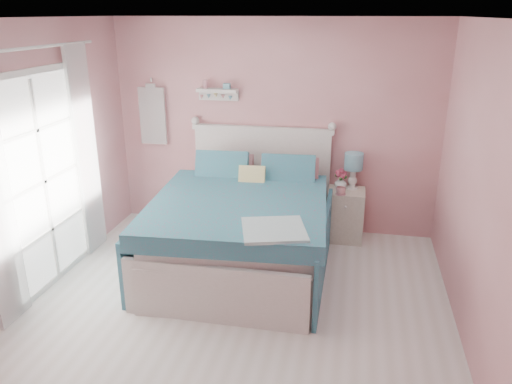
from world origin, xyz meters
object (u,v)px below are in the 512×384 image
(bed, at_px, (243,229))
(table_lamp, at_px, (354,164))
(nightstand, at_px, (345,215))
(teacup, at_px, (341,191))
(vase, at_px, (341,182))

(bed, relative_size, table_lamp, 5.27)
(nightstand, height_order, teacup, teacup)
(table_lamp, distance_m, teacup, 0.38)
(table_lamp, height_order, vase, table_lamp)
(bed, bearing_deg, table_lamp, 37.29)
(bed, bearing_deg, vase, 40.25)
(nightstand, distance_m, table_lamp, 0.63)
(nightstand, distance_m, vase, 0.40)
(vase, distance_m, teacup, 0.21)
(nightstand, relative_size, teacup, 5.59)
(nightstand, bearing_deg, bed, -139.88)
(bed, bearing_deg, teacup, 32.89)
(bed, xyz_separation_m, table_lamp, (1.13, 0.99, 0.51))
(bed, xyz_separation_m, vase, (0.99, 0.97, 0.28))
(teacup, bearing_deg, vase, 93.61)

